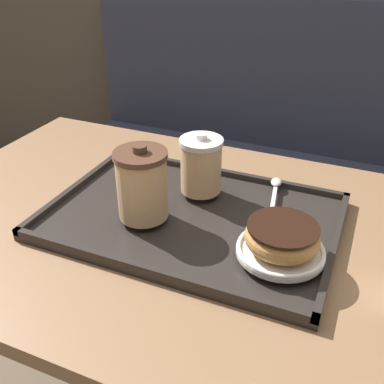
% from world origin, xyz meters
% --- Properties ---
extents(booth_bench, '(1.73, 0.44, 1.00)m').
position_xyz_m(booth_bench, '(0.08, 0.87, 0.32)').
color(booth_bench, '#33384C').
rests_on(booth_bench, ground_plane).
extents(cafe_table, '(1.10, 0.71, 0.72)m').
position_xyz_m(cafe_table, '(0.00, 0.00, 0.57)').
color(cafe_table, '#846042').
rests_on(cafe_table, ground_plane).
extents(serving_tray, '(0.53, 0.36, 0.02)m').
position_xyz_m(serving_tray, '(0.02, 0.01, 0.73)').
color(serving_tray, '#282321').
rests_on(serving_tray, cafe_table).
extents(coffee_cup_front, '(0.10, 0.10, 0.14)m').
position_xyz_m(coffee_cup_front, '(-0.05, -0.04, 0.81)').
color(coffee_cup_front, '#E0B784').
rests_on(coffee_cup_front, serving_tray).
extents(coffee_cup_rear, '(0.09, 0.09, 0.12)m').
position_xyz_m(coffee_cup_rear, '(0.01, 0.09, 0.80)').
color(coffee_cup_rear, '#E0B784').
rests_on(coffee_cup_rear, serving_tray).
extents(plate_with_chocolate_donut, '(0.14, 0.14, 0.01)m').
position_xyz_m(plate_with_chocolate_donut, '(0.21, -0.05, 0.75)').
color(plate_with_chocolate_donut, white).
rests_on(plate_with_chocolate_donut, serving_tray).
extents(donut_chocolate_glazed, '(0.12, 0.12, 0.04)m').
position_xyz_m(donut_chocolate_glazed, '(0.21, -0.05, 0.78)').
color(donut_chocolate_glazed, tan).
rests_on(donut_chocolate_glazed, plate_with_chocolate_donut).
extents(spoon, '(0.04, 0.17, 0.01)m').
position_xyz_m(spoon, '(0.15, 0.14, 0.75)').
color(spoon, silver).
rests_on(spoon, serving_tray).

